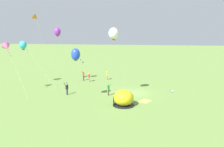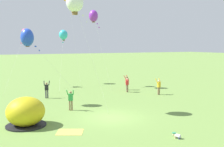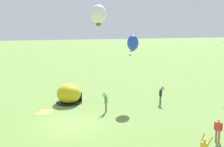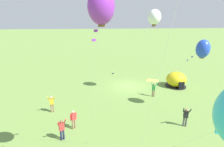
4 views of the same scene
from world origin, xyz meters
The scene contains 8 objects.
ground_plane centered at (0.00, 0.00, 0.00)m, with size 300.00×300.00×0.00m, color olive.
popup_tent centered at (-6.45, 0.73, 1.00)m, with size 2.81×2.81×2.10m.
picnic_blanket centered at (-4.07, -1.98, 0.01)m, with size 1.70×1.30×0.01m, color gold.
person_center_field centered at (-2.87, 9.90, 1.00)m, with size 0.71×0.60×1.89m.
person_flying_kite centered at (-2.21, 3.59, 1.00)m, with size 0.72×0.65×1.89m.
person_far_back centered at (6.78, 9.15, 0.96)m, with size 0.51×0.41×1.72m.
kite_blue centered at (-5.08, 7.55, 6.43)m, with size 5.41×4.26×7.29m.
kite_white centered at (-1.95, 2.83, 9.26)m, with size 3.00×2.44×10.09m.
Camera 3 is at (21.06, -3.64, 8.12)m, focal length 42.00 mm.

